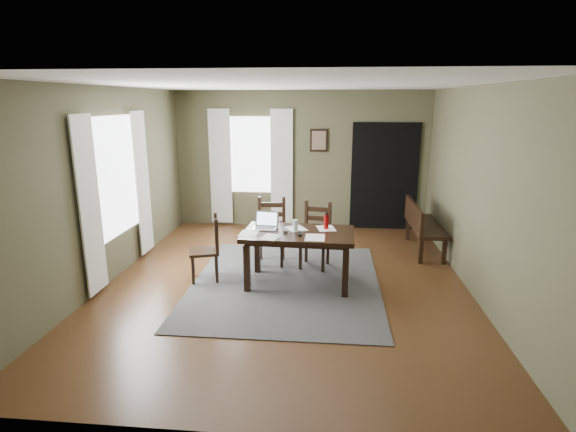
# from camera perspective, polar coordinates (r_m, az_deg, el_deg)

# --- Properties ---
(ground) EXTENTS (5.00, 6.00, 0.01)m
(ground) POSITION_cam_1_polar(r_m,az_deg,el_deg) (6.43, -0.26, -8.51)
(ground) COLOR #492C16
(room_shell) EXTENTS (5.02, 6.02, 2.71)m
(room_shell) POSITION_cam_1_polar(r_m,az_deg,el_deg) (5.96, -0.28, 7.71)
(room_shell) COLOR #4F4D33
(room_shell) RESTS_ON ground
(rug) EXTENTS (2.60, 3.20, 0.01)m
(rug) POSITION_cam_1_polar(r_m,az_deg,el_deg) (6.42, -0.26, -8.42)
(rug) COLOR #3C3C3C
(rug) RESTS_ON ground
(dining_table) EXTENTS (1.54, 0.96, 0.75)m
(dining_table) POSITION_cam_1_polar(r_m,az_deg,el_deg) (6.16, 1.35, -2.86)
(dining_table) COLOR black
(dining_table) RESTS_ON rug
(chair_end) EXTENTS (0.50, 0.50, 0.93)m
(chair_end) POSITION_cam_1_polar(r_m,az_deg,el_deg) (6.48, -10.17, -4.17)
(chair_end) COLOR black
(chair_end) RESTS_ON rug
(chair_back_left) EXTENTS (0.47, 0.47, 1.02)m
(chair_back_left) POSITION_cam_1_polar(r_m,az_deg,el_deg) (7.04, -2.16, -2.05)
(chair_back_left) COLOR black
(chair_back_left) RESTS_ON rug
(chair_back_right) EXTENTS (0.51, 0.51, 0.99)m
(chair_back_right) POSITION_cam_1_polar(r_m,az_deg,el_deg) (6.90, 3.52, -2.56)
(chair_back_right) COLOR black
(chair_back_right) RESTS_ON rug
(bench) EXTENTS (0.47, 1.47, 0.83)m
(bench) POSITION_cam_1_polar(r_m,az_deg,el_deg) (7.92, 16.58, -0.82)
(bench) COLOR black
(bench) RESTS_ON ground
(laptop) EXTENTS (0.35, 0.29, 0.23)m
(laptop) POSITION_cam_1_polar(r_m,az_deg,el_deg) (6.31, -2.82, -1.01)
(laptop) COLOR #B7B7BC
(laptop) RESTS_ON dining_table
(computer_mouse) EXTENTS (0.07, 0.11, 0.03)m
(computer_mouse) POSITION_cam_1_polar(r_m,az_deg,el_deg) (6.11, -0.36, -1.92)
(computer_mouse) COLOR #3F3F42
(computer_mouse) RESTS_ON dining_table
(tv_remote) EXTENTS (0.07, 0.20, 0.02)m
(tv_remote) POSITION_cam_1_polar(r_m,az_deg,el_deg) (6.01, 1.50, -2.26)
(tv_remote) COLOR black
(tv_remote) RESTS_ON dining_table
(drinking_glass) EXTENTS (0.09, 0.09, 0.16)m
(drinking_glass) POSITION_cam_1_polar(r_m,az_deg,el_deg) (6.15, 0.94, -1.19)
(drinking_glass) COLOR silver
(drinking_glass) RESTS_ON dining_table
(water_bottle) EXTENTS (0.08, 0.08, 0.24)m
(water_bottle) POSITION_cam_1_polar(r_m,az_deg,el_deg) (6.27, 4.88, -0.69)
(water_bottle) COLOR #AB0D0E
(water_bottle) RESTS_ON dining_table
(paper_a) EXTENTS (0.25, 0.32, 0.00)m
(paper_a) POSITION_cam_1_polar(r_m,az_deg,el_deg) (6.07, -5.01, -2.23)
(paper_a) COLOR white
(paper_a) RESTS_ON dining_table
(paper_b) EXTENTS (0.25, 0.33, 0.00)m
(paper_b) POSITION_cam_1_polar(r_m,az_deg,el_deg) (5.88, 3.44, -2.75)
(paper_b) COLOR white
(paper_b) RESTS_ON dining_table
(paper_c) EXTENTS (0.36, 0.39, 0.00)m
(paper_c) POSITION_cam_1_polar(r_m,az_deg,el_deg) (6.28, 1.03, -1.60)
(paper_c) COLOR white
(paper_c) RESTS_ON dining_table
(paper_d) EXTENTS (0.29, 0.35, 0.00)m
(paper_d) POSITION_cam_1_polar(r_m,az_deg,el_deg) (6.31, 4.86, -1.57)
(paper_d) COLOR white
(paper_d) RESTS_ON dining_table
(paper_e) EXTENTS (0.29, 0.34, 0.00)m
(paper_e) POSITION_cam_1_polar(r_m,az_deg,el_deg) (5.90, -2.24, -2.68)
(paper_e) COLOR white
(paper_e) RESTS_ON dining_table
(window_left) EXTENTS (0.01, 1.30, 1.70)m
(window_left) POSITION_cam_1_polar(r_m,az_deg,el_deg) (6.90, -21.04, 4.71)
(window_left) COLOR white
(window_left) RESTS_ON ground
(window_back) EXTENTS (1.00, 0.01, 1.50)m
(window_back) POSITION_cam_1_polar(r_m,az_deg,el_deg) (9.06, -4.74, 7.74)
(window_back) COLOR white
(window_back) RESTS_ON ground
(curtain_left_near) EXTENTS (0.03, 0.48, 2.30)m
(curtain_left_near) POSITION_cam_1_polar(r_m,az_deg,el_deg) (6.22, -23.88, 1.10)
(curtain_left_near) COLOR silver
(curtain_left_near) RESTS_ON ground
(curtain_left_far) EXTENTS (0.03, 0.48, 2.30)m
(curtain_left_far) POSITION_cam_1_polar(r_m,az_deg,el_deg) (7.66, -18.00, 3.95)
(curtain_left_far) COLOR silver
(curtain_left_far) RESTS_ON ground
(curtain_back_left) EXTENTS (0.44, 0.03, 2.30)m
(curtain_back_left) POSITION_cam_1_polar(r_m,az_deg,el_deg) (9.20, -8.57, 6.15)
(curtain_back_left) COLOR silver
(curtain_back_left) RESTS_ON ground
(curtain_back_right) EXTENTS (0.44, 0.03, 2.30)m
(curtain_back_right) POSITION_cam_1_polar(r_m,az_deg,el_deg) (8.98, -0.82, 6.11)
(curtain_back_right) COLOR silver
(curtain_back_right) RESTS_ON ground
(framed_picture) EXTENTS (0.34, 0.03, 0.44)m
(framed_picture) POSITION_cam_1_polar(r_m,az_deg,el_deg) (8.89, 3.94, 9.57)
(framed_picture) COLOR black
(framed_picture) RESTS_ON ground
(doorway_back) EXTENTS (1.30, 0.03, 2.10)m
(doorway_back) POSITION_cam_1_polar(r_m,az_deg,el_deg) (9.04, 12.15, 4.88)
(doorway_back) COLOR black
(doorway_back) RESTS_ON ground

